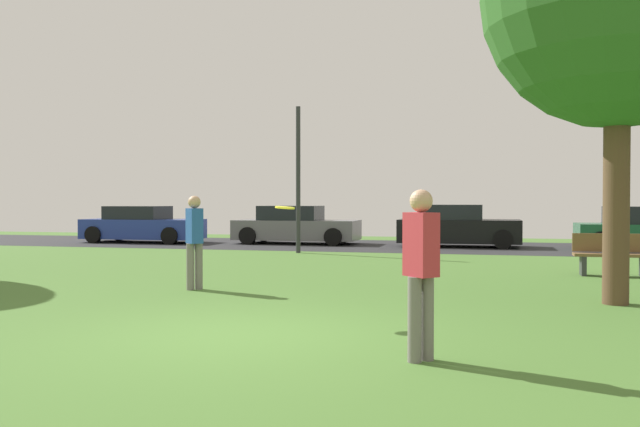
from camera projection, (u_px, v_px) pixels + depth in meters
name	position (u px, v px, depth m)	size (l,w,h in m)	color
ground_plane	(240.00, 335.00, 7.99)	(44.00, 44.00, 0.00)	#47702D
road_strip	(403.00, 246.00, 23.51)	(44.00, 6.40, 0.01)	#28282B
person_thrower	(194.00, 238.00, 12.03)	(0.38, 0.38, 1.70)	slate
person_catcher	(421.00, 266.00, 6.67)	(0.38, 0.38, 1.73)	slate
frisbee_disc	(285.00, 208.00, 9.09)	(0.31, 0.31, 0.05)	yellow
parked_car_blue	(142.00, 226.00, 25.64)	(4.51, 2.04, 1.40)	#233893
parked_car_grey	(295.00, 226.00, 24.87)	(4.59, 2.05, 1.42)	slate
parked_car_black	(458.00, 227.00, 23.24)	(4.16, 2.07, 1.47)	black
park_bench	(612.00, 254.00, 14.25)	(1.60, 0.45, 0.90)	brown
street_lamp_post	(298.00, 180.00, 20.46)	(0.14, 0.14, 4.50)	#2D2D33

